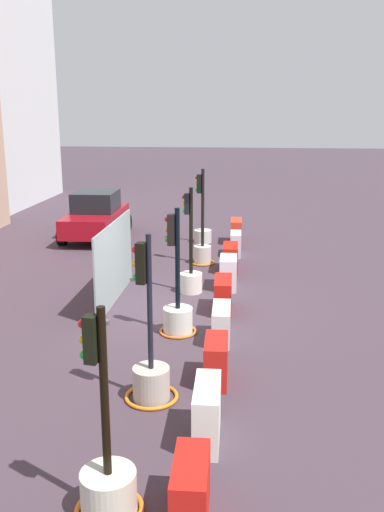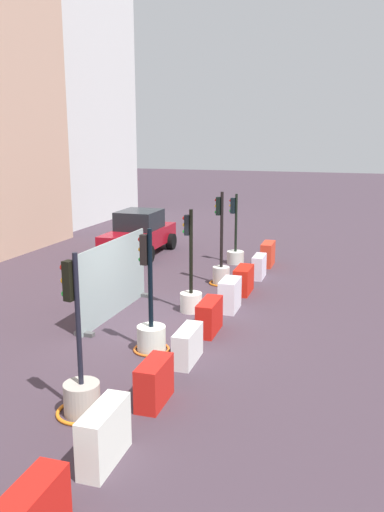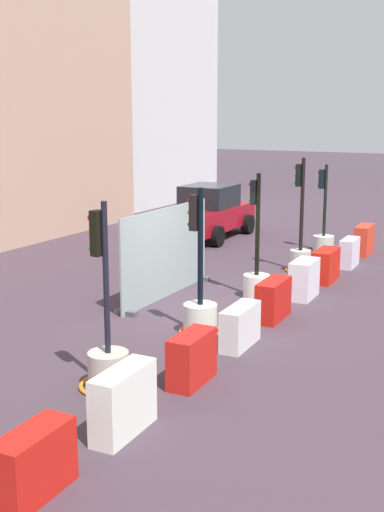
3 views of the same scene
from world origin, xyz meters
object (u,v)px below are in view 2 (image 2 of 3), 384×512
(traffic_light_3, at_px, (191,292))
(construction_barrier_6, at_px, (244,280))
(traffic_light_4, at_px, (221,269))
(construction_barrier_4, at_px, (209,317))
(construction_barrier_3, at_px, (188,345))
(construction_barrier_7, at_px, (259,267))
(construction_barrier_2, at_px, (154,382))
(traffic_light_2, at_px, (151,330))
(traffic_light_5, at_px, (235,251))
(construction_barrier_5, at_px, (230,295))
(construction_barrier_8, at_px, (268,254))
(car_red_compact, at_px, (139,233))
(traffic_light_1, at_px, (81,388))
(construction_barrier_1, at_px, (104,435))

(traffic_light_3, bearing_deg, construction_barrier_6, -24.12)
(traffic_light_4, distance_m, construction_barrier_4, 4.47)
(construction_barrier_3, distance_m, construction_barrier_6, 5.46)
(traffic_light_4, xyz_separation_m, construction_barrier_7, (1.15, -1.05, -0.13))
(traffic_light_3, bearing_deg, construction_barrier_2, -168.64)
(construction_barrier_6, relative_size, construction_barrier_7, 1.14)
(construction_barrier_3, height_order, construction_barrier_4, construction_barrier_4)
(traffic_light_2, xyz_separation_m, traffic_light_5, (8.86, 0.23, -0.00))
(traffic_light_4, relative_size, construction_barrier_5, 3.05)
(traffic_light_4, height_order, traffic_light_5, traffic_light_4)
(construction_barrier_4, distance_m, construction_barrier_8, 7.39)
(construction_barrier_3, relative_size, car_red_compact, 0.26)
(construction_barrier_6, xyz_separation_m, car_red_compact, (4.09, 5.38, 0.46))
(traffic_light_5, xyz_separation_m, construction_barrier_7, (-1.82, -1.30, -0.09))
(traffic_light_2, distance_m, traffic_light_3, 2.92)
(traffic_light_1, height_order, traffic_light_5, traffic_light_1)
(traffic_light_3, bearing_deg, construction_barrier_5, -65.74)
(traffic_light_4, relative_size, car_red_compact, 0.71)
(traffic_light_2, distance_m, construction_barrier_8, 8.97)
(traffic_light_5, height_order, construction_barrier_6, traffic_light_5)
(construction_barrier_2, bearing_deg, traffic_light_5, 6.38)
(traffic_light_5, height_order, construction_barrier_3, traffic_light_5)
(construction_barrier_7, xyz_separation_m, construction_barrier_8, (1.86, 0.05, 0.04))
(traffic_light_2, distance_m, construction_barrier_1, 4.30)
(traffic_light_1, distance_m, construction_barrier_2, 1.32)
(traffic_light_5, distance_m, construction_barrier_5, 5.62)
(construction_barrier_1, relative_size, construction_barrier_2, 1.12)
(traffic_light_3, bearing_deg, traffic_light_2, -179.55)
(traffic_light_1, height_order, traffic_light_4, traffic_light_4)
(traffic_light_3, bearing_deg, construction_barrier_3, -162.48)
(traffic_light_1, xyz_separation_m, car_red_compact, (12.23, 4.34, 0.39))
(construction_barrier_3, bearing_deg, construction_barrier_7, -0.55)
(traffic_light_4, height_order, car_red_compact, traffic_light_4)
(traffic_light_1, xyz_separation_m, traffic_light_5, (11.87, 0.16, 0.01))
(traffic_light_1, height_order, construction_barrier_7, traffic_light_1)
(construction_barrier_4, height_order, construction_barrier_5, construction_barrier_5)
(construction_barrier_5, relative_size, construction_barrier_7, 1.01)
(construction_barrier_2, distance_m, construction_barrier_7, 9.30)
(construction_barrier_6, bearing_deg, construction_barrier_4, 179.49)
(construction_barrier_3, height_order, construction_barrier_7, construction_barrier_7)
(traffic_light_2, xyz_separation_m, construction_barrier_5, (3.37, -0.98, -0.05))
(traffic_light_4, distance_m, construction_barrier_1, 10.13)
(traffic_light_4, distance_m, construction_barrier_8, 3.18)
(construction_barrier_3, distance_m, construction_barrier_7, 7.38)
(traffic_light_1, xyz_separation_m, traffic_light_2, (3.01, -0.07, 0.02))
(construction_barrier_7, bearing_deg, car_red_compact, 68.34)
(traffic_light_3, bearing_deg, construction_barrier_1, -171.76)
(construction_barrier_1, xyz_separation_m, construction_barrier_7, (11.23, -0.07, -0.06))
(traffic_light_2, bearing_deg, construction_barrier_5, -16.28)
(traffic_light_5, bearing_deg, traffic_light_4, -175.10)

